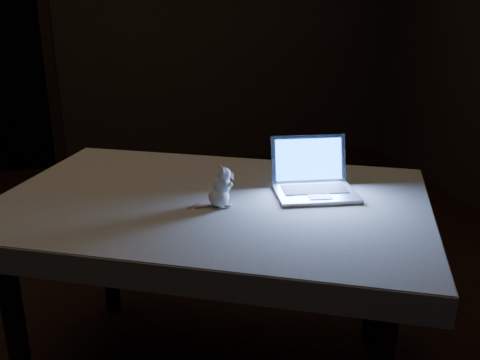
{
  "coord_description": "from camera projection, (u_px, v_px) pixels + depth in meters",
  "views": [
    {
      "loc": [
        -0.01,
        -2.03,
        1.4
      ],
      "look_at": [
        0.34,
        -0.38,
        0.81
      ],
      "focal_mm": 40.0,
      "sensor_mm": 36.0,
      "label": 1
    }
  ],
  "objects": [
    {
      "name": "floor",
      "position": [
        147.0,
        330.0,
        2.34
      ],
      "size": [
        5.0,
        5.0,
        0.0
      ],
      "primitive_type": "plane",
      "color": "black",
      "rests_on": "ground"
    },
    {
      "name": "back_wall",
      "position": [
        124.0,
        6.0,
        4.22
      ],
      "size": [
        4.5,
        0.04,
        2.6
      ],
      "primitive_type": "cube",
      "color": "black",
      "rests_on": "ground"
    },
    {
      "name": "table",
      "position": [
        213.0,
        293.0,
        1.95
      ],
      "size": [
        1.6,
        1.36,
        0.73
      ],
      "primitive_type": null,
      "rotation": [
        0.0,
        0.0,
        -0.43
      ],
      "color": "black",
      "rests_on": "floor"
    },
    {
      "name": "tablecloth",
      "position": [
        226.0,
        215.0,
        1.8
      ],
      "size": [
        1.67,
        1.35,
        0.08
      ],
      "primitive_type": null,
      "rotation": [
        0.0,
        0.0,
        -0.31
      ],
      "color": "beige",
      "rests_on": "table"
    },
    {
      "name": "laptop",
      "position": [
        317.0,
        170.0,
        1.82
      ],
      "size": [
        0.29,
        0.26,
        0.19
      ],
      "primitive_type": null,
      "rotation": [
        0.0,
        0.0,
        -0.09
      ],
      "color": "#B1B1B5",
      "rests_on": "tablecloth"
    },
    {
      "name": "plush_mouse",
      "position": [
        219.0,
        186.0,
        1.73
      ],
      "size": [
        0.13,
        0.13,
        0.14
      ],
      "primitive_type": null,
      "rotation": [
        0.0,
        0.0,
        -0.41
      ],
      "color": "white",
      "rests_on": "tablecloth"
    }
  ]
}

